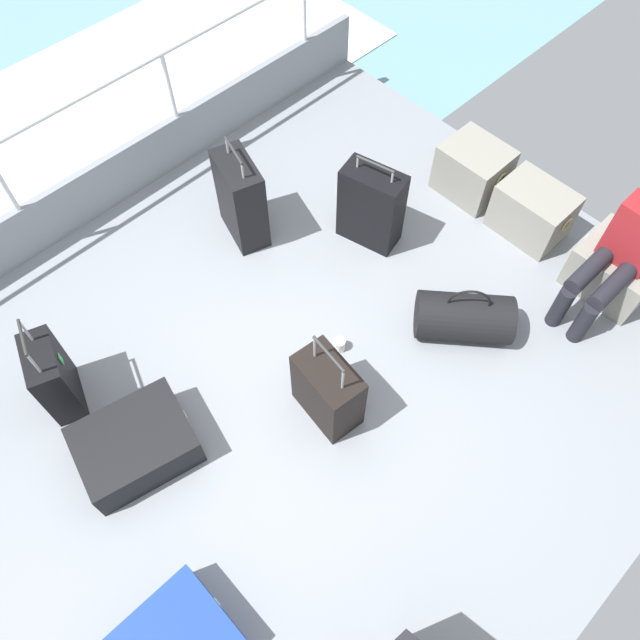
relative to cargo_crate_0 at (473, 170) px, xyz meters
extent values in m
cube|color=gray|center=(0.30, -2.13, -0.24)|extent=(4.40, 5.20, 0.06)
cube|color=gray|center=(-1.87, -2.13, 0.01)|extent=(0.06, 5.20, 0.45)
cylinder|color=silver|center=(-1.87, -2.82, 0.29)|extent=(0.04, 0.04, 1.00)
cylinder|color=silver|center=(-1.87, -1.44, 0.29)|extent=(0.04, 0.04, 1.00)
cylinder|color=silver|center=(-1.87, -0.05, 0.29)|extent=(0.04, 0.04, 1.00)
cylinder|color=silver|center=(-1.87, -2.13, 0.79)|extent=(0.04, 4.16, 0.04)
cube|color=white|center=(-3.30, -2.13, -0.55)|extent=(2.40, 7.28, 0.01)
cube|color=gray|center=(0.00, 0.00, 0.00)|extent=(0.49, 0.42, 0.42)
torus|color=tan|center=(-0.25, 0.00, 0.08)|extent=(0.02, 0.12, 0.12)
torus|color=tan|center=(0.25, 0.00, 0.08)|extent=(0.02, 0.12, 0.12)
cube|color=gray|center=(0.58, -0.01, -0.01)|extent=(0.54, 0.39, 0.41)
torus|color=tan|center=(0.30, -0.01, 0.08)|extent=(0.02, 0.12, 0.12)
torus|color=tan|center=(0.86, -0.01, 0.08)|extent=(0.02, 0.12, 0.12)
cube|color=gray|center=(1.31, -0.01, -0.03)|extent=(0.55, 0.49, 0.37)
torus|color=tan|center=(1.03, -0.01, 0.05)|extent=(0.02, 0.12, 0.12)
cube|color=maroon|center=(1.31, -0.06, 0.40)|extent=(0.34, 0.20, 0.48)
cylinder|color=black|center=(1.40, -0.36, 0.20)|extent=(0.12, 0.40, 0.12)
cylinder|color=black|center=(1.40, -0.56, -0.03)|extent=(0.11, 0.11, 0.37)
cylinder|color=black|center=(1.22, -0.36, 0.20)|extent=(0.12, 0.40, 0.12)
cylinder|color=black|center=(1.22, -0.56, -0.03)|extent=(0.11, 0.11, 0.37)
cube|color=black|center=(0.59, -2.18, 0.06)|extent=(0.46, 0.30, 0.53)
cylinder|color=#A5A8AD|center=(0.46, -2.17, 0.43)|extent=(0.02, 0.02, 0.21)
cylinder|color=#A5A8AD|center=(0.72, -2.20, 0.43)|extent=(0.02, 0.02, 0.21)
cylinder|color=#2D2D2D|center=(0.59, -2.18, 0.53)|extent=(0.28, 0.05, 0.02)
cube|color=silver|center=(0.61, -2.05, 0.21)|extent=(0.05, 0.01, 0.08)
cube|color=black|center=(-0.23, -0.94, 0.12)|extent=(0.49, 0.34, 0.66)
cylinder|color=#A5A8AD|center=(-0.36, -0.97, 0.49)|extent=(0.02, 0.02, 0.10)
cylinder|color=#A5A8AD|center=(-0.09, -0.90, 0.49)|extent=(0.02, 0.02, 0.10)
cylinder|color=#2D2D2D|center=(-0.23, -0.94, 0.54)|extent=(0.29, 0.09, 0.02)
cube|color=white|center=(-0.26, -0.82, 0.20)|extent=(0.05, 0.02, 0.08)
cube|color=silver|center=(1.04, -3.44, -0.04)|extent=(0.05, 0.01, 0.08)
cube|color=black|center=(-0.01, -3.24, -0.07)|extent=(0.66, 0.77, 0.27)
cube|color=silver|center=(0.07, -2.90, -0.05)|extent=(0.05, 0.02, 0.08)
cube|color=black|center=(-0.92, -1.59, 0.14)|extent=(0.50, 0.36, 0.70)
cylinder|color=#A5A8AD|center=(-1.05, -1.55, 0.55)|extent=(0.02, 0.02, 0.13)
cylinder|color=#A5A8AD|center=(-0.79, -1.63, 0.55)|extent=(0.02, 0.02, 0.13)
cylinder|color=#2D2D2D|center=(-0.92, -1.59, 0.62)|extent=(0.28, 0.10, 0.02)
cube|color=white|center=(-0.89, -1.47, 0.38)|extent=(0.05, 0.02, 0.08)
cube|color=black|center=(-0.66, -3.35, 0.07)|extent=(0.43, 0.31, 0.57)
cylinder|color=#A5A8AD|center=(-0.77, -3.31, 0.46)|extent=(0.02, 0.02, 0.21)
cylinder|color=#A5A8AD|center=(-0.55, -3.39, 0.46)|extent=(0.02, 0.02, 0.21)
cylinder|color=#2D2D2D|center=(-0.66, -3.35, 0.56)|extent=(0.25, 0.10, 0.02)
cube|color=green|center=(-0.63, -3.26, 0.23)|extent=(0.05, 0.02, 0.08)
cylinder|color=black|center=(0.81, -1.09, -0.04)|extent=(0.71, 0.68, 0.33)
torus|color=black|center=(0.81, -1.09, 0.13)|extent=(0.22, 0.20, 0.28)
cylinder|color=white|center=(0.33, -1.81, -0.16)|extent=(0.08, 0.08, 0.10)
camera|label=1|loc=(1.77, -3.39, 3.62)|focal=35.60mm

